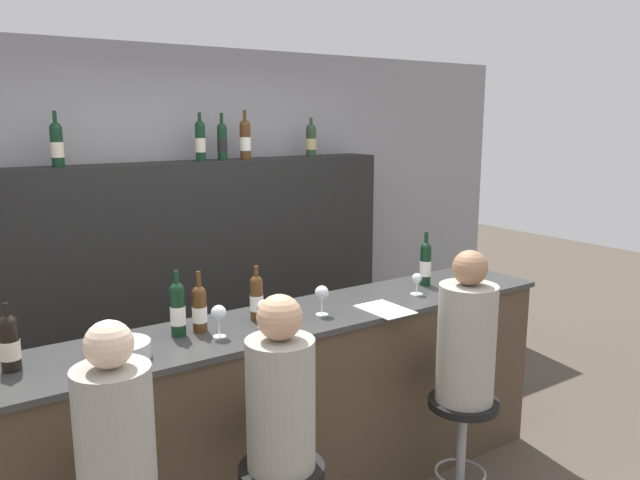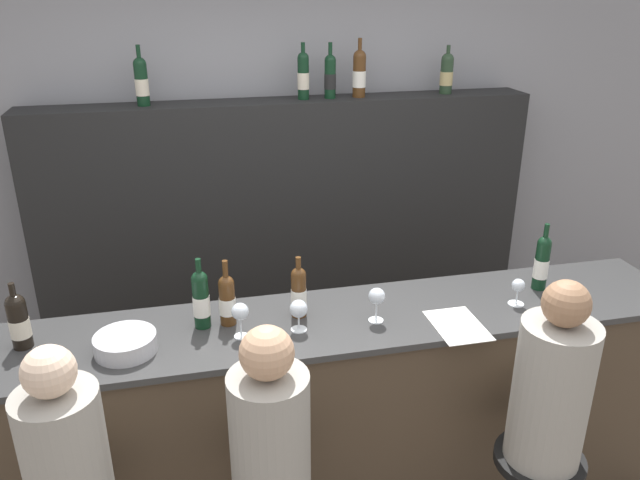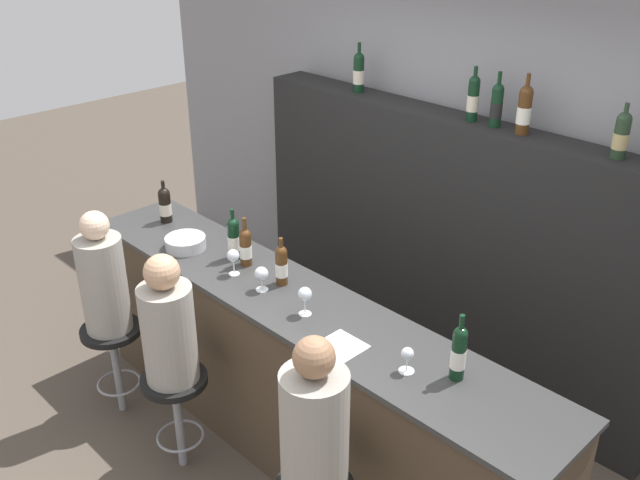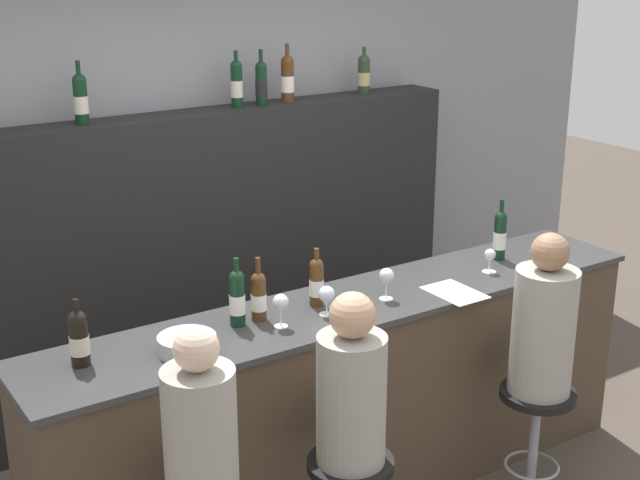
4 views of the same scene
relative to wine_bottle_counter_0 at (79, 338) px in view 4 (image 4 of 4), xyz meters
name	(u,v)px [view 4 (image 4 of 4)]	position (x,y,z in m)	size (l,w,h in m)	color
wall_back	(206,187)	(1.33, 1.51, 0.10)	(6.40, 0.05, 2.60)	gray
bar_counter	(353,401)	(1.33, -0.06, -0.66)	(3.28, 0.57, 1.08)	#473828
back_bar_cabinet	(225,257)	(1.33, 1.29, -0.30)	(3.08, 0.28, 1.81)	black
wine_bottle_counter_0	(79,338)	(0.00, 0.00, 0.00)	(0.08, 0.08, 0.29)	black
wine_bottle_counter_1	(237,297)	(0.73, 0.00, 0.01)	(0.07, 0.07, 0.32)	black
wine_bottle_counter_2	(259,295)	(0.84, 0.00, 0.00)	(0.07, 0.07, 0.30)	#4C2D14
wine_bottle_counter_3	(316,281)	(1.15, 0.00, 0.00)	(0.07, 0.07, 0.29)	#4C2D14
wine_bottle_counter_4	(500,235)	(2.35, 0.00, 0.02)	(0.07, 0.07, 0.34)	black
wine_bottle_backbar_0	(81,98)	(0.52, 1.29, 0.75)	(0.08, 0.08, 0.33)	black
wine_bottle_backbar_1	(237,83)	(1.45, 1.29, 0.75)	(0.07, 0.07, 0.33)	black
wine_bottle_backbar_2	(261,82)	(1.61, 1.29, 0.74)	(0.07, 0.07, 0.33)	black
wine_bottle_backbar_3	(287,78)	(1.79, 1.29, 0.75)	(0.08, 0.08, 0.35)	#4C2D14
wine_bottle_backbar_4	(364,74)	(2.36, 1.29, 0.74)	(0.08, 0.08, 0.29)	#233823
wine_glass_0	(281,303)	(0.88, -0.12, -0.01)	(0.07, 0.07, 0.16)	silver
wine_glass_1	(327,295)	(1.13, -0.12, -0.02)	(0.08, 0.08, 0.14)	silver
wine_glass_2	(386,277)	(1.48, -0.12, 0.00)	(0.07, 0.07, 0.16)	silver
wine_glass_3	(490,256)	(2.16, -0.12, -0.03)	(0.07, 0.07, 0.13)	silver
metal_bowl	(187,344)	(0.41, -0.13, -0.08)	(0.25, 0.25, 0.07)	#B7B7BC
tasting_menu	(455,292)	(1.81, -0.25, -0.12)	(0.21, 0.30, 0.00)	white
guest_seated_left	(200,436)	(0.23, -0.62, -0.22)	(0.28, 0.28, 0.79)	gray
guest_seated_middle	(351,390)	(0.92, -0.62, -0.23)	(0.29, 0.29, 0.77)	gray
bar_stool_right	(536,415)	(2.05, -0.62, -0.70)	(0.38, 0.38, 0.63)	gray
guest_seated_right	(544,324)	(2.05, -0.62, -0.21)	(0.30, 0.30, 0.81)	gray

